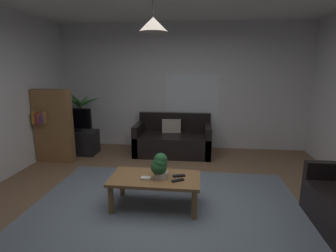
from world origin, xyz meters
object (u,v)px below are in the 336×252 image
object	(u,v)px
couch_under_window	(173,141)
coffee_table	(155,182)
bookshelf_corner	(53,126)
remote_on_table_0	(179,176)
pendant_lamp	(153,24)
potted_palm_corner	(82,123)
potted_plant_on_table	(160,165)
book_on_table_0	(146,178)
remote_on_table_1	(178,180)
tv	(74,119)
tv_stand	(76,142)

from	to	relation	value
couch_under_window	coffee_table	bearing A→B (deg)	-90.47
bookshelf_corner	remote_on_table_0	bearing A→B (deg)	-29.71
couch_under_window	pendant_lamp	distance (m)	3.00
coffee_table	remote_on_table_0	bearing A→B (deg)	9.53
couch_under_window	potted_palm_corner	size ratio (longest dim) A/B	1.23
potted_plant_on_table	bookshelf_corner	size ratio (longest dim) A/B	0.24
book_on_table_0	remote_on_table_0	bearing A→B (deg)	16.88
potted_palm_corner	remote_on_table_0	bearing A→B (deg)	-45.33
remote_on_table_1	book_on_table_0	bearing A→B (deg)	-124.74
remote_on_table_1	pendant_lamp	bearing A→B (deg)	-139.01
potted_plant_on_table	bookshelf_corner	bearing A→B (deg)	146.46
tv	pendant_lamp	size ratio (longest dim) A/B	1.39
book_on_table_0	remote_on_table_1	size ratio (longest dim) A/B	0.77
pendant_lamp	tv_stand	bearing A→B (deg)	135.76
book_on_table_0	potted_plant_on_table	xyz separation A→B (m)	(0.17, 0.05, 0.16)
potted_plant_on_table	pendant_lamp	world-z (taller)	pendant_lamp
tv	couch_under_window	bearing A→B (deg)	7.57
bookshelf_corner	potted_palm_corner	bearing A→B (deg)	84.93
tv_stand	tv	world-z (taller)	tv
coffee_table	potted_palm_corner	distance (m)	3.30
tv	potted_plant_on_table	bearing A→B (deg)	-43.32
remote_on_table_1	couch_under_window	bearing A→B (deg)	154.51
couch_under_window	coffee_table	world-z (taller)	couch_under_window
potted_palm_corner	pendant_lamp	size ratio (longest dim) A/B	2.34
tv	bookshelf_corner	xyz separation A→B (m)	(-0.19, -0.47, -0.04)
remote_on_table_1	tv	bearing A→B (deg)	-163.71
coffee_table	tv_stand	xyz separation A→B (m)	(-2.03, 1.98, -0.10)
bookshelf_corner	book_on_table_0	bearing A→B (deg)	-36.53
tv_stand	potted_palm_corner	xyz separation A→B (m)	(-0.10, 0.53, 0.30)
book_on_table_0	coffee_table	bearing A→B (deg)	35.03
coffee_table	bookshelf_corner	size ratio (longest dim) A/B	0.83
remote_on_table_1	bookshelf_corner	distance (m)	2.99
couch_under_window	tv	bearing A→B (deg)	-172.43
couch_under_window	tv	size ratio (longest dim) A/B	2.07
couch_under_window	tv_stand	xyz separation A→B (m)	(-2.05, -0.25, -0.02)
remote_on_table_0	potted_palm_corner	size ratio (longest dim) A/B	0.13
book_on_table_0	potted_palm_corner	bearing A→B (deg)	128.02
bookshelf_corner	remote_on_table_1	bearing A→B (deg)	-32.12
remote_on_table_1	tv	xyz separation A→B (m)	(-2.33, 2.05, 0.32)
potted_plant_on_table	tv_stand	distance (m)	2.92
tv_stand	tv	distance (m)	0.49
remote_on_table_1	potted_palm_corner	xyz separation A→B (m)	(-2.43, 2.60, 0.13)
couch_under_window	remote_on_table_1	distance (m)	2.34
coffee_table	tv	xyz separation A→B (m)	(-2.03, 1.96, 0.39)
potted_plant_on_table	tv_stand	size ratio (longest dim) A/B	0.37
couch_under_window	book_on_table_0	world-z (taller)	couch_under_window
couch_under_window	remote_on_table_0	xyz separation A→B (m)	(0.29, -2.18, 0.15)
remote_on_table_0	remote_on_table_1	world-z (taller)	same
pendant_lamp	coffee_table	bearing A→B (deg)	-26.57
coffee_table	potted_palm_corner	xyz separation A→B (m)	(-2.13, 2.51, 0.20)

